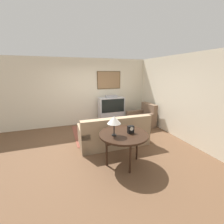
% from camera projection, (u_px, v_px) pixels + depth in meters
% --- Properties ---
extents(ground_plane, '(12.00, 12.00, 0.00)m').
position_uv_depth(ground_plane, '(101.00, 144.00, 4.61)').
color(ground_plane, brown).
extents(wall_back, '(12.00, 0.10, 2.70)m').
position_uv_depth(wall_back, '(87.00, 92.00, 6.20)').
color(wall_back, beige).
rests_on(wall_back, ground_plane).
extents(wall_right, '(0.06, 12.00, 2.70)m').
position_uv_depth(wall_right, '(174.00, 96.00, 5.11)').
color(wall_right, beige).
rests_on(wall_right, ground_plane).
extents(area_rug, '(2.38, 1.90, 0.01)m').
position_uv_depth(area_rug, '(107.00, 131.00, 5.62)').
color(area_rug, brown).
rests_on(area_rug, ground_plane).
extents(tv, '(1.08, 0.46, 1.22)m').
position_uv_depth(tv, '(111.00, 110.00, 6.39)').
color(tv, silver).
rests_on(tv, ground_plane).
extents(couch, '(2.06, 1.00, 0.93)m').
position_uv_depth(couch, '(114.00, 134.00, 4.58)').
color(couch, '#9E8466').
rests_on(couch, ground_plane).
extents(armchair, '(0.98, 0.90, 0.92)m').
position_uv_depth(armchair, '(142.00, 119.00, 6.09)').
color(armchair, brown).
rests_on(armchair, ground_plane).
extents(coffee_table, '(1.19, 0.56, 0.41)m').
position_uv_depth(coffee_table, '(103.00, 122.00, 5.53)').
color(coffee_table, black).
rests_on(coffee_table, ground_plane).
extents(console_table, '(1.13, 1.13, 0.79)m').
position_uv_depth(console_table, '(124.00, 136.00, 3.46)').
color(console_table, black).
rests_on(console_table, ground_plane).
extents(table_lamp, '(0.30, 0.30, 0.45)m').
position_uv_depth(table_lamp, '(114.00, 120.00, 3.24)').
color(table_lamp, black).
rests_on(table_lamp, console_table).
extents(mantel_clock, '(0.14, 0.10, 0.18)m').
position_uv_depth(mantel_clock, '(131.00, 129.00, 3.44)').
color(mantel_clock, black).
rests_on(mantel_clock, console_table).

